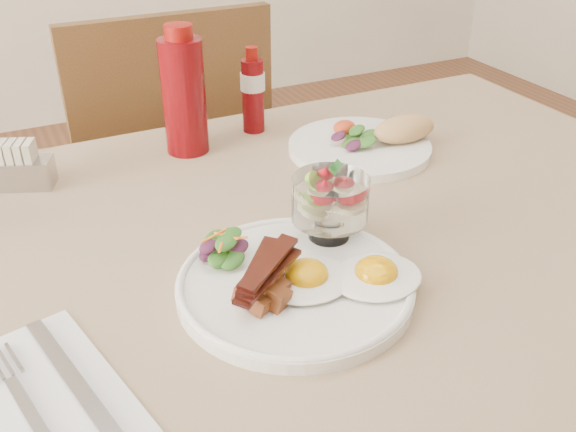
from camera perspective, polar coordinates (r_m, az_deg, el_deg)
name	(u,v)px	position (r m, az deg, el deg)	size (l,w,h in m)	color
table	(296,287)	(0.92, 0.73, -6.30)	(1.33, 0.88, 0.75)	brown
chair_far	(168,181)	(1.52, -10.60, 3.12)	(0.42, 0.42, 0.93)	brown
main_plate	(295,285)	(0.76, 0.64, -6.19)	(0.28, 0.28, 0.02)	white
fried_eggs	(342,276)	(0.75, 4.78, -5.30)	(0.21, 0.15, 0.03)	white
bacon_potato_pile	(266,282)	(0.71, -2.00, -5.87)	(0.10, 0.09, 0.05)	brown
side_salad	(225,249)	(0.78, -5.64, -2.91)	(0.07, 0.06, 0.04)	#1B4B14
fruit_cup	(330,199)	(0.81, 3.74, 1.50)	(0.10, 0.10, 0.10)	white
second_plate	(370,142)	(1.11, 7.32, 6.58)	(0.26, 0.24, 0.06)	white
ketchup_bottle	(184,94)	(1.08, -9.25, 10.63)	(0.09, 0.09, 0.21)	#5E0509
hot_sauce_bottle	(253,91)	(1.16, -3.14, 11.01)	(0.06, 0.06, 0.15)	#5E0509
sugar_caddy	(23,168)	(1.05, -22.47, 3.96)	(0.09, 0.07, 0.07)	#A8A8AD
napkin_cutlery	(51,394)	(0.68, -20.28, -14.65)	(0.17, 0.25, 0.01)	white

